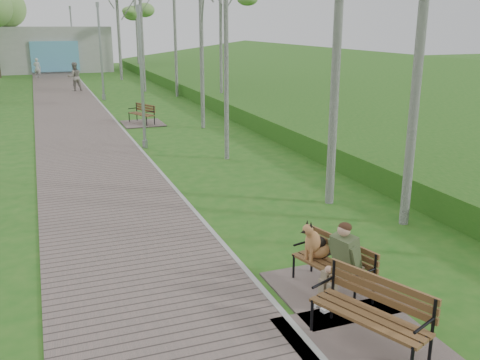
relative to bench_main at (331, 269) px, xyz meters
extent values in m
cube|color=#695A55|center=(-2.76, 16.46, -0.43)|extent=(3.50, 67.00, 0.04)
cube|color=#999993|center=(-1.01, 16.46, -0.43)|extent=(0.10, 67.00, 0.05)
cube|color=#447124|center=(10.99, 14.96, -0.45)|extent=(14.00, 70.00, 1.60)
cube|color=#9E9E99|center=(-2.51, 45.96, 1.55)|extent=(10.00, 5.00, 4.00)
cube|color=#5AA2C8|center=(-2.51, 43.36, 1.05)|extent=(4.00, 0.20, 2.60)
cube|color=#695A55|center=(0.09, 0.05, -0.43)|extent=(1.84, 2.04, 0.04)
cube|color=brown|center=(0.04, 0.05, 0.01)|extent=(0.83, 1.60, 0.04)
cube|color=brown|center=(0.28, 0.11, 0.29)|extent=(0.43, 1.49, 0.34)
cube|color=#695A55|center=(-0.26, -1.56, -0.43)|extent=(2.04, 2.27, 0.04)
cube|color=brown|center=(-0.31, -1.56, 0.06)|extent=(1.13, 1.77, 0.05)
cube|color=brown|center=(-0.06, -1.45, 0.37)|extent=(0.70, 1.59, 0.37)
cube|color=#695A55|center=(0.03, 16.65, -0.43)|extent=(1.77, 1.96, 0.04)
cube|color=brown|center=(-0.02, 16.65, -0.01)|extent=(0.99, 1.53, 0.04)
cube|color=brown|center=(0.19, 16.74, 0.26)|extent=(0.62, 1.37, 0.32)
cylinder|color=gray|center=(-0.79, 11.88, -0.31)|extent=(0.19, 0.19, 0.29)
cylinder|color=gray|center=(-0.79, 11.88, 1.93)|extent=(0.11, 0.11, 4.77)
cylinder|color=gray|center=(-0.79, 11.88, 4.36)|extent=(0.17, 0.17, 0.24)
cylinder|color=gray|center=(-0.63, 25.15, -0.29)|extent=(0.21, 0.21, 0.32)
cylinder|color=gray|center=(-0.63, 25.15, 2.18)|extent=(0.13, 0.13, 5.27)
cylinder|color=gray|center=(-0.63, 25.15, 4.87)|extent=(0.19, 0.19, 0.26)
cylinder|color=gray|center=(-0.83, 44.64, -0.28)|extent=(0.22, 0.22, 0.33)
cylinder|color=gray|center=(-0.83, 44.64, 2.32)|extent=(0.13, 0.13, 5.55)
cylinder|color=gray|center=(-0.83, 44.64, 5.16)|extent=(0.20, 0.20, 0.28)
imported|color=silver|center=(-4.08, 40.27, 0.34)|extent=(0.67, 0.53, 1.59)
imported|color=gray|center=(-1.88, 29.94, 0.49)|extent=(1.03, 0.87, 1.88)
cylinder|color=silver|center=(2.37, 4.15, 4.02)|extent=(0.19, 0.19, 8.94)
cylinder|color=silver|center=(1.44, 9.31, 3.47)|extent=(0.19, 0.19, 7.85)
cylinder|color=silver|center=(2.28, 14.78, 3.57)|extent=(0.16, 0.16, 8.03)
cylinder|color=silver|center=(4.71, 19.47, 3.60)|extent=(0.15, 0.15, 8.09)
cylinder|color=silver|center=(2.37, 28.33, 4.81)|extent=(0.19, 0.19, 10.52)
cylinder|color=silver|center=(3.75, 25.13, 5.03)|extent=(0.19, 0.19, 10.97)
cylinder|color=silver|center=(2.07, 36.22, 3.87)|extent=(0.21, 0.21, 8.64)
cylinder|color=silver|center=(4.47, 41.92, 3.49)|extent=(0.18, 0.18, 7.88)
camera|label=1|loc=(-4.23, -6.98, 3.91)|focal=40.00mm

